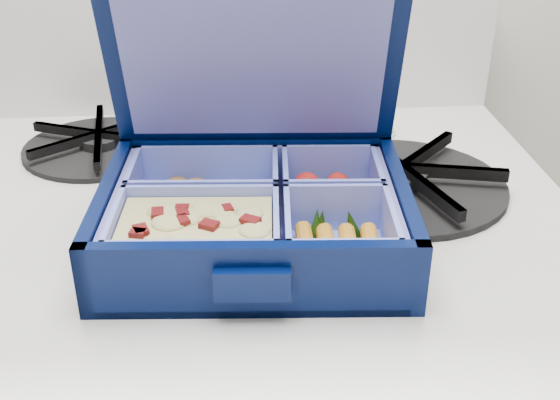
{
  "coord_description": "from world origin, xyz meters",
  "views": [
    {
      "loc": [
        0.06,
        1.16,
        1.17
      ],
      "look_at": [
        0.1,
        1.64,
        0.91
      ],
      "focal_mm": 45.0,
      "sensor_mm": 36.0,
      "label": 1
    }
  ],
  "objects": [
    {
      "name": "burner_grate_rear",
      "position": [
        -0.07,
        1.83,
        0.88
      ],
      "size": [
        0.2,
        0.2,
        0.02
      ],
      "primitive_type": "cylinder",
      "rotation": [
        0.0,
        0.0,
        -0.39
      ],
      "color": "black",
      "rests_on": "stove"
    },
    {
      "name": "bento_box",
      "position": [
        0.08,
        1.63,
        0.9
      ],
      "size": [
        0.24,
        0.19,
        0.06
      ],
      "primitive_type": null,
      "rotation": [
        0.0,
        0.0,
        -0.06
      ],
      "color": "#000A32",
      "rests_on": "stove"
    },
    {
      "name": "fork",
      "position": [
        0.16,
        1.77,
        0.87
      ],
      "size": [
        0.14,
        0.16,
        0.01
      ],
      "primitive_type": null,
      "rotation": [
        0.0,
        0.0,
        -0.72
      ],
      "color": "silver",
      "rests_on": "stove"
    },
    {
      "name": "burner_grate",
      "position": [
        0.21,
        1.72,
        0.89
      ],
      "size": [
        0.23,
        0.23,
        0.03
      ],
      "primitive_type": "cylinder",
      "rotation": [
        0.0,
        0.0,
        -0.21
      ],
      "color": "black",
      "rests_on": "stove"
    }
  ]
}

